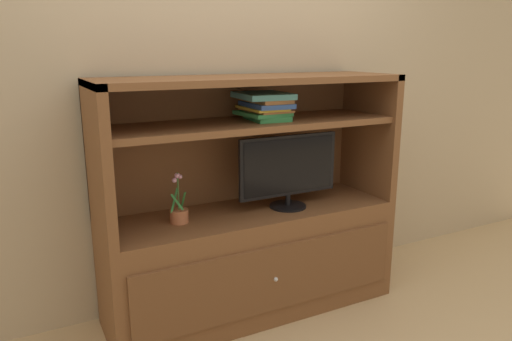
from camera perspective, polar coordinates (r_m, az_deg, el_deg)
name	(u,v)px	position (r m, az deg, el deg)	size (l,w,h in m)	color
ground_plane	(286,341)	(2.78, 3.53, -19.55)	(8.00, 8.00, 0.00)	tan
painted_rear_wall	(226,74)	(2.99, -3.62, 11.35)	(6.00, 0.10, 2.80)	tan
media_console	(252,237)	(2.88, -0.51, -7.88)	(1.74, 0.56, 1.41)	brown
tv_monitor	(289,169)	(2.81, 3.89, 0.15)	(0.64, 0.22, 0.43)	black
potted_plant	(179,212)	(2.64, -9.14, -4.95)	(0.10, 0.12, 0.28)	#B26642
magazine_stack	(265,105)	(2.72, 1.02, 7.77)	(0.29, 0.35, 0.15)	#338C4C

